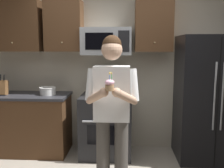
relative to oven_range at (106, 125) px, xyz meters
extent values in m
cube|color=#B7AD99|center=(0.15, 0.39, 0.84)|extent=(4.40, 0.10, 2.60)
cube|color=black|center=(0.00, 0.00, 0.00)|extent=(0.76, 0.66, 0.92)
cube|color=black|center=(0.00, -0.33, -0.04)|extent=(0.48, 0.01, 0.28)
cylinder|color=#99999E|center=(0.00, -0.36, 0.16)|extent=(0.60, 0.03, 0.03)
cylinder|color=black|center=(-0.18, -0.14, 0.46)|extent=(0.18, 0.18, 0.01)
cylinder|color=black|center=(0.18, -0.14, 0.46)|extent=(0.18, 0.18, 0.01)
cylinder|color=black|center=(-0.18, 0.14, 0.46)|extent=(0.18, 0.18, 0.01)
cylinder|color=black|center=(0.18, 0.14, 0.46)|extent=(0.18, 0.18, 0.01)
cube|color=#9EA0A5|center=(0.00, 0.12, 1.26)|extent=(0.74, 0.40, 0.40)
cube|color=black|center=(-0.09, -0.08, 1.26)|extent=(0.40, 0.01, 0.24)
cube|color=black|center=(0.26, -0.08, 1.26)|extent=(0.16, 0.01, 0.30)
cube|color=black|center=(1.50, -0.04, 0.44)|extent=(0.90, 0.72, 1.80)
cylinder|color=gray|center=(1.45, -0.41, 0.54)|extent=(0.02, 0.02, 0.90)
cylinder|color=gray|center=(1.55, -0.41, 0.54)|extent=(0.02, 0.02, 0.90)
cube|color=black|center=(1.50, -0.40, 0.44)|extent=(0.01, 0.01, 1.74)
cube|color=#4C301C|center=(-1.40, 0.17, 1.49)|extent=(0.80, 0.34, 0.76)
sphere|color=brown|center=(-1.40, -0.01, 1.24)|extent=(0.03, 0.03, 0.03)
cube|color=#4C301C|center=(-0.65, 0.17, 1.49)|extent=(0.55, 0.34, 0.76)
sphere|color=brown|center=(-0.65, -0.01, 1.24)|extent=(0.03, 0.03, 0.03)
cube|color=#4C301C|center=(0.70, 0.17, 1.49)|extent=(0.55, 0.34, 0.76)
sphere|color=brown|center=(0.70, -0.01, 1.24)|extent=(0.03, 0.03, 0.03)
cube|color=#4C301C|center=(-1.30, 0.02, -0.02)|extent=(1.40, 0.62, 0.88)
cube|color=#2D2D33|center=(-1.30, 0.02, 0.44)|extent=(1.44, 0.66, 0.04)
cube|color=brown|center=(-1.58, -0.03, 0.57)|extent=(0.16, 0.15, 0.24)
cylinder|color=black|center=(-1.58, -0.05, 0.72)|extent=(0.02, 0.04, 0.09)
cylinder|color=black|center=(-1.53, -0.05, 0.72)|extent=(0.02, 0.04, 0.09)
cylinder|color=white|center=(-0.89, 0.01, 0.51)|extent=(0.24, 0.24, 0.11)
torus|color=white|center=(-0.89, 0.01, 0.57)|extent=(0.25, 0.25, 0.01)
cylinder|color=#4C4742|center=(0.05, -1.07, -0.03)|extent=(0.15, 0.15, 0.86)
cylinder|color=#4C4742|center=(0.25, -1.07, -0.03)|extent=(0.15, 0.15, 0.86)
cube|color=white|center=(0.15, -1.07, 0.69)|extent=(0.38, 0.22, 0.58)
sphere|color=tan|center=(0.15, -1.07, 1.15)|extent=(0.22, 0.22, 0.22)
sphere|color=#382314|center=(0.15, -1.06, 1.20)|extent=(0.20, 0.20, 0.20)
cylinder|color=white|center=(-0.07, -1.10, 0.78)|extent=(0.15, 0.18, 0.35)
cylinder|color=tan|center=(0.00, -1.26, 0.69)|extent=(0.26, 0.33, 0.21)
sphere|color=tan|center=(0.09, -1.39, 0.76)|extent=(0.09, 0.09, 0.09)
cylinder|color=white|center=(0.38, -1.10, 0.78)|extent=(0.15, 0.18, 0.35)
cylinder|color=tan|center=(0.30, -1.26, 0.69)|extent=(0.26, 0.33, 0.21)
sphere|color=tan|center=(0.21, -1.39, 0.76)|extent=(0.09, 0.09, 0.09)
cylinder|color=#A87F56|center=(0.15, -1.41, 0.80)|extent=(0.08, 0.08, 0.06)
ellipsoid|color=#F2B2CC|center=(0.15, -1.41, 0.85)|extent=(0.09, 0.09, 0.06)
cylinder|color=#4CBF66|center=(0.17, -1.41, 0.90)|extent=(0.01, 0.01, 0.06)
ellipsoid|color=#FFD159|center=(0.17, -1.41, 0.94)|extent=(0.01, 0.01, 0.02)
cylinder|color=#F2D84C|center=(0.15, -1.40, 0.90)|extent=(0.01, 0.01, 0.06)
ellipsoid|color=#FFD159|center=(0.15, -1.40, 0.94)|extent=(0.01, 0.01, 0.02)
cylinder|color=#4C7FE5|center=(0.15, -1.43, 0.90)|extent=(0.01, 0.01, 0.06)
ellipsoid|color=#FFD159|center=(0.15, -1.43, 0.94)|extent=(0.01, 0.01, 0.02)
camera|label=1|loc=(0.31, -3.74, 1.17)|focal=40.87mm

